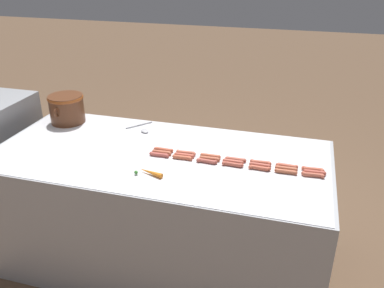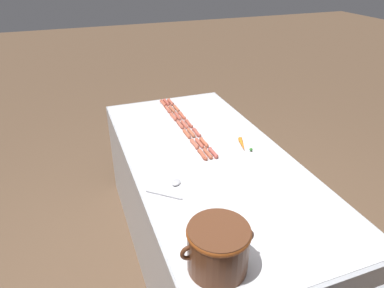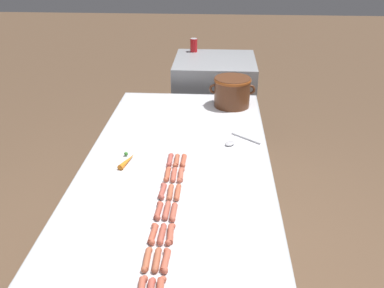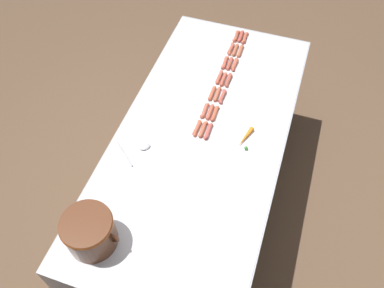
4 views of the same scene
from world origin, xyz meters
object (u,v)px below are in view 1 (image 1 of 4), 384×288
Objects in this scene: hot_dog_9 at (260,165)px; hot_dog_20 at (163,150)px; hot_dog_17 at (236,159)px; carrot at (149,172)px; hot_dog_16 at (261,162)px; hot_dog_19 at (186,153)px; hot_dog_15 at (287,166)px; bean_pot at (67,107)px; serving_spoon at (143,129)px; hot_dog_0 at (313,175)px; hot_dog_1 at (286,172)px; hot_dog_8 at (286,169)px; hot_dog_12 at (184,155)px; hot_dog_7 at (315,172)px; hot_dog_5 at (182,158)px; hot_dog_10 at (233,162)px; hot_dog_14 at (313,169)px; hot_dog_2 at (260,168)px; hot_dog_13 at (162,152)px; hot_dog_4 at (207,161)px; hot_dog_11 at (210,158)px; hot_dog_3 at (233,164)px; hot_dog_18 at (211,156)px; hot_dog_6 at (159,155)px.

hot_dog_9 is 0.65m from hot_dog_20.
hot_dog_17 is 0.56m from carrot.
hot_dog_16 is 0.49m from hot_dog_19.
hot_dog_15 is at bearing -90.23° from hot_dog_20.
serving_spoon is at bearing -89.01° from bean_pot.
hot_dog_0 is 1.00× the size of hot_dog_1.
hot_dog_20 is at bearing 89.78° from hot_dog_16.
hot_dog_0 is at bearing -106.66° from serving_spoon.
hot_dog_8 is at bearing 77.38° from hot_dog_0.
hot_dog_17 is at bearing -90.65° from hot_dog_19.
hot_dog_16 is at bearing -85.60° from hot_dog_12.
hot_dog_17 is at bearing 86.10° from hot_dog_7.
hot_dog_1 is 0.65m from hot_dog_5.
hot_dog_14 is at bearing -85.95° from hot_dog_10.
hot_dog_5 is at bearing 92.39° from hot_dog_7.
hot_dog_14 and hot_dog_20 have the same top height.
hot_dog_5 is 0.07m from hot_dog_19.
hot_dog_2 is 0.16m from hot_dog_8.
hot_dog_17 is at bearing 90.35° from hot_dog_15.
hot_dog_13 is at bearing 78.52° from hot_dog_5.
hot_dog_1 is 1.00× the size of hot_dog_13.
hot_dog_15 is 0.77× the size of carrot.
hot_dog_13 is at bearing -110.15° from bean_pot.
hot_dog_4 is at bearing 90.44° from hot_dog_0.
hot_dog_16 is 1.00× the size of hot_dog_17.
hot_dog_1 is 0.60× the size of serving_spoon.
hot_dog_16 is at bearing -83.79° from hot_dog_11.
hot_dog_5 is at bearing 93.76° from hot_dog_9.
bean_pot reaches higher than hot_dog_3.
hot_dog_13 and hot_dog_16 have the same top height.
hot_dog_18 is (0.07, 0.33, 0.00)m from hot_dog_2.
hot_dog_8 is (0.04, -0.33, 0.00)m from hot_dog_3.
hot_dog_8 is at bearing -85.29° from hot_dog_4.
hot_dog_1 is at bearing -90.53° from hot_dog_2.
hot_dog_13 is at bearing 93.47° from hot_dog_16.
hot_dog_13 and hot_dog_17 have the same top height.
bean_pot reaches higher than hot_dog_14.
hot_dog_3 is 0.49m from hot_dog_7.
carrot reaches higher than hot_dog_6.
hot_dog_5 and hot_dog_20 have the same top height.
hot_dog_13 is at bearing 86.98° from hot_dog_2.
hot_dog_2 is at bearing -96.65° from hot_dog_20.
hot_dog_14 is 0.97m from hot_dog_20.
hot_dog_5 and hot_dog_9 have the same top height.
hot_dog_18 is (0.04, 0.48, 0.00)m from hot_dog_8.
hot_dog_10 and hot_dog_20 have the same top height.
hot_dog_19 is (0.07, -0.00, 0.00)m from hot_dog_5.
hot_dog_13 is 0.77× the size of carrot.
hot_dog_20 is 0.40m from serving_spoon.
hot_dog_12 and hot_dog_15 have the same top height.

